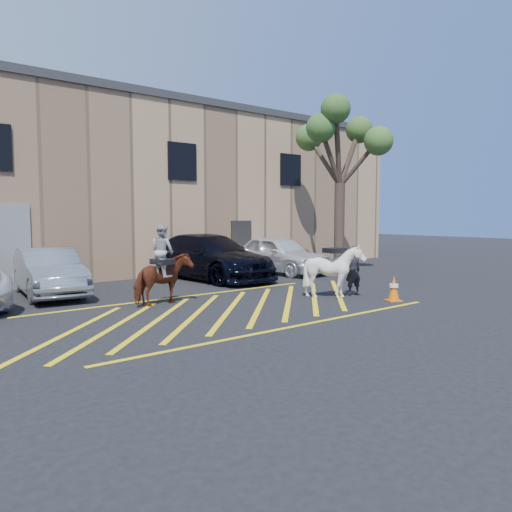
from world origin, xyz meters
TOP-DOWN VIEW (x-y plane):
  - ground at (0.00, 0.00)m, footprint 90.00×90.00m
  - car_silver_sedan at (-2.92, 4.98)m, footprint 2.03×4.55m
  - car_blue_suv at (3.09, 5.18)m, footprint 2.81×6.05m
  - car_white_suv at (6.43, 4.93)m, footprint 2.13×4.76m
  - handler at (4.28, -0.84)m, footprint 0.62×0.49m
  - warehouse at (-0.01, 11.99)m, footprint 32.42×10.20m
  - hatching_zone at (-0.00, -0.30)m, footprint 12.60×5.12m
  - mounted_bay at (-1.00, 1.42)m, footprint 1.78×1.05m
  - saddled_white at (3.48, -0.78)m, footprint 1.39×1.54m
  - traffic_cone at (4.41, -2.23)m, footprint 0.50×0.50m
  - tree at (8.77, 3.67)m, footprint 3.99×4.37m

SIDE VIEW (x-z plane):
  - ground at x=0.00m, z-range 0.00..0.00m
  - hatching_zone at x=0.00m, z-range 0.00..0.01m
  - traffic_cone at x=4.41m, z-range 0.00..0.73m
  - car_silver_sedan at x=-2.92m, z-range 0.00..1.45m
  - handler at x=4.28m, z-range 0.00..1.51m
  - car_white_suv at x=6.43m, z-range 0.00..1.59m
  - saddled_white at x=3.48m, z-range 0.01..1.60m
  - car_blue_suv at x=3.09m, z-range 0.00..1.71m
  - mounted_bay at x=-1.00m, z-range -0.21..1.99m
  - warehouse at x=-0.01m, z-range 0.00..7.30m
  - tree at x=8.77m, z-range 2.04..9.35m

